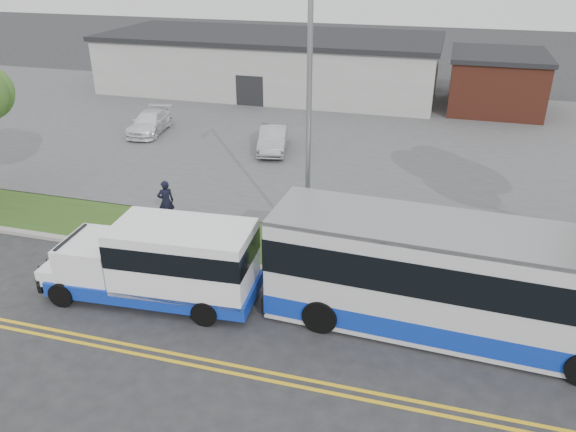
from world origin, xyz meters
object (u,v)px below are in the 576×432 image
(parked_car_a, at_px, (273,139))
(shuttle_bus, at_px, (164,261))
(pedestrian, at_px, (166,201))
(transit_bus, at_px, (478,284))
(parked_car_b, at_px, (150,122))
(streetlight_near, at_px, (308,117))

(parked_car_a, bearing_deg, shuttle_bus, -98.90)
(shuttle_bus, xyz_separation_m, pedestrian, (-2.50, 4.97, -0.43))
(transit_bus, bearing_deg, parked_car_a, 129.72)
(parked_car_a, distance_m, parked_car_b, 8.23)
(shuttle_bus, xyz_separation_m, parked_car_a, (-0.95, 14.66, -0.65))
(shuttle_bus, height_order, pedestrian, shuttle_bus)
(parked_car_a, bearing_deg, streetlight_near, -79.24)
(shuttle_bus, bearing_deg, parked_car_a, 89.91)
(pedestrian, height_order, parked_car_b, pedestrian)
(transit_bus, bearing_deg, streetlight_near, 153.34)
(pedestrian, distance_m, parked_car_b, 12.66)
(streetlight_near, xyz_separation_m, pedestrian, (-6.10, 0.84, -4.23))
(streetlight_near, bearing_deg, parked_car_a, 113.37)
(transit_bus, distance_m, pedestrian, 12.68)
(shuttle_bus, distance_m, transit_bus, 9.50)
(pedestrian, xyz_separation_m, parked_car_a, (1.55, 9.69, -0.23))
(transit_bus, xyz_separation_m, parked_car_a, (-10.41, 13.84, -0.93))
(parked_car_b, bearing_deg, pedestrian, -66.56)
(parked_car_a, bearing_deg, transit_bus, -65.65)
(pedestrian, bearing_deg, shuttle_bus, 79.06)
(streetlight_near, height_order, pedestrian, streetlight_near)
(streetlight_near, distance_m, transit_bus, 7.60)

